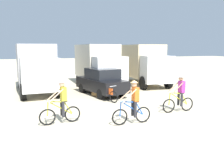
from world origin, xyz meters
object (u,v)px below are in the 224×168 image
at_px(box_truck_cream_rv, 98,63).
at_px(cyclist_cowboy_hat, 133,104).
at_px(cyclist_orange_shirt, 61,103).
at_px(cyclist_near_camera, 180,95).
at_px(box_truck_tan_camper, 143,62).
at_px(box_truck_grey_hauler, 36,65).
at_px(supply_crate, 97,93).
at_px(sedan_parked, 101,82).
at_px(bicycle_spare, 107,95).

xyz_separation_m(box_truck_cream_rv, cyclist_cowboy_hat, (-1.53, -9.74, -1.03)).
xyz_separation_m(cyclist_orange_shirt, cyclist_near_camera, (5.67, -0.20, 0.00)).
bearing_deg(cyclist_near_camera, cyclist_orange_shirt, 177.97).
xyz_separation_m(box_truck_cream_rv, box_truck_tan_camper, (4.01, -0.09, 0.00)).
relative_size(box_truck_cream_rv, box_truck_tan_camper, 0.97).
bearing_deg(box_truck_tan_camper, box_truck_grey_hauler, -176.33).
height_order(box_truck_grey_hauler, supply_crate, box_truck_grey_hauler).
bearing_deg(supply_crate, box_truck_grey_hauler, 139.15).
bearing_deg(cyclist_orange_shirt, box_truck_grey_hauler, 93.73).
xyz_separation_m(box_truck_cream_rv, supply_crate, (-1.22, -3.75, -1.66)).
xyz_separation_m(sedan_parked, bicycle_spare, (-0.31, -2.02, -0.48)).
distance_m(cyclist_orange_shirt, supply_crate, 5.81).
bearing_deg(box_truck_cream_rv, cyclist_near_camera, -81.05).
xyz_separation_m(box_truck_cream_rv, cyclist_orange_shirt, (-4.27, -8.65, -1.03)).
distance_m(bicycle_spare, supply_crate, 1.71).
relative_size(cyclist_cowboy_hat, bicycle_spare, 1.14).
height_order(box_truck_cream_rv, box_truck_tan_camper, same).
relative_size(sedan_parked, cyclist_orange_shirt, 2.46).
relative_size(box_truck_cream_rv, supply_crate, 12.70).
relative_size(cyclist_near_camera, supply_crate, 3.42).
xyz_separation_m(box_truck_tan_camper, sedan_parked, (-4.83, -3.34, -0.99)).
distance_m(box_truck_tan_camper, supply_crate, 6.59).
height_order(box_truck_grey_hauler, box_truck_tan_camper, same).
bearing_deg(box_truck_cream_rv, box_truck_tan_camper, -1.32).
relative_size(box_truck_tan_camper, cyclist_orange_shirt, 3.82).
bearing_deg(sedan_parked, box_truck_tan_camper, 34.69).
xyz_separation_m(box_truck_tan_camper, cyclist_near_camera, (-2.61, -8.76, -1.03)).
bearing_deg(bicycle_spare, cyclist_near_camera, -53.38).
distance_m(box_truck_cream_rv, cyclist_cowboy_hat, 9.91).
bearing_deg(cyclist_near_camera, box_truck_grey_hauler, 127.06).
bearing_deg(cyclist_cowboy_hat, box_truck_tan_camper, 60.14).
height_order(box_truck_cream_rv, sedan_parked, box_truck_cream_rv).
relative_size(box_truck_cream_rv, cyclist_cowboy_hat, 3.71).
xyz_separation_m(box_truck_cream_rv, bicycle_spare, (-1.13, -5.45, -1.48)).
xyz_separation_m(box_truck_grey_hauler, bicycle_spare, (3.66, -4.80, -1.48)).
relative_size(box_truck_tan_camper, bicycle_spare, 4.34).
xyz_separation_m(box_truck_tan_camper, supply_crate, (-5.22, -3.66, -1.66)).
bearing_deg(cyclist_cowboy_hat, bicycle_spare, 84.69).
relative_size(cyclist_cowboy_hat, cyclist_near_camera, 1.00).
xyz_separation_m(box_truck_grey_hauler, cyclist_near_camera, (6.19, -8.19, -1.03)).
bearing_deg(supply_crate, box_truck_cream_rv, 72.04).
xyz_separation_m(cyclist_near_camera, supply_crate, (-2.61, 5.10, -0.63)).
xyz_separation_m(sedan_parked, cyclist_cowboy_hat, (-0.71, -6.30, -0.04)).
bearing_deg(box_truck_tan_camper, supply_crate, -145.00).
xyz_separation_m(cyclist_orange_shirt, bicycle_spare, (3.14, 3.20, -0.45)).
distance_m(cyclist_cowboy_hat, cyclist_near_camera, 3.06).
distance_m(cyclist_orange_shirt, cyclist_cowboy_hat, 2.95).
relative_size(box_truck_grey_hauler, sedan_parked, 1.53).
distance_m(box_truck_grey_hauler, sedan_parked, 4.95).
distance_m(box_truck_cream_rv, cyclist_near_camera, 9.02).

